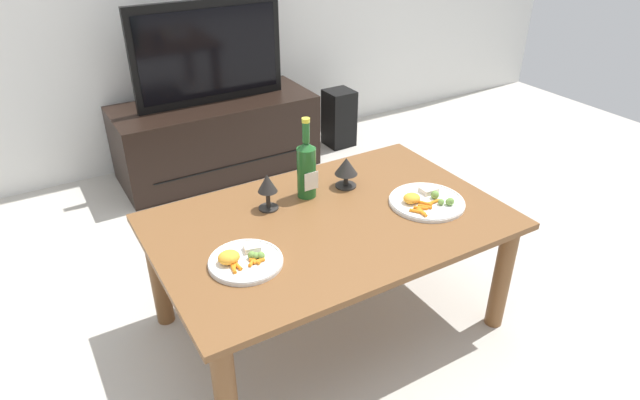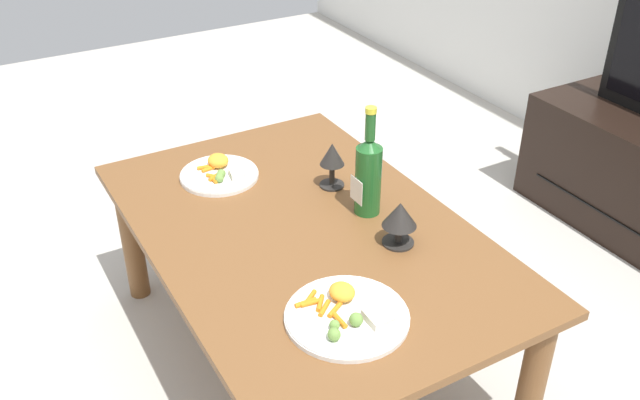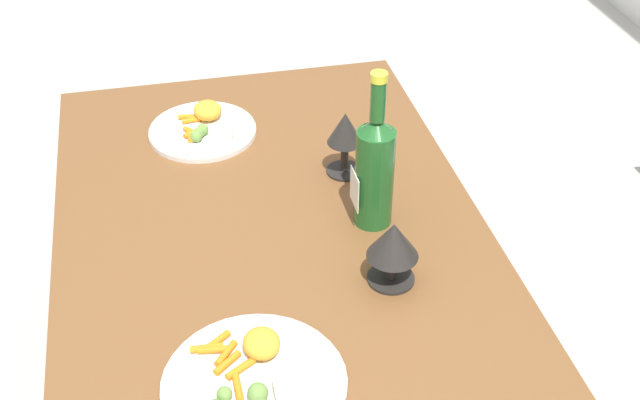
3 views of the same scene
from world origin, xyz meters
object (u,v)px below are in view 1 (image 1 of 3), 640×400
(wine_bottle, at_px, (306,167))
(goblet_left, at_px, (267,186))
(dinner_plate_right, at_px, (426,201))
(goblet_right, at_px, (346,168))
(tv_screen, at_px, (208,53))
(floor_speaker, at_px, (339,118))
(tv_stand, at_px, (217,137))
(dining_table, at_px, (330,236))
(dinner_plate_left, at_px, (244,260))

(wine_bottle, xyz_separation_m, goblet_left, (-0.18, -0.01, -0.03))
(dinner_plate_right, bearing_deg, goblet_right, 124.29)
(dinner_plate_right, bearing_deg, goblet_left, 152.73)
(tv_screen, bearing_deg, wine_bottle, -95.06)
(floor_speaker, height_order, wine_bottle, wine_bottle)
(goblet_left, bearing_deg, tv_stand, 77.78)
(wine_bottle, height_order, goblet_left, wine_bottle)
(dining_table, relative_size, tv_stand, 1.08)
(wine_bottle, distance_m, goblet_left, 0.18)
(goblet_left, distance_m, goblet_right, 0.35)
(wine_bottle, bearing_deg, dinner_plate_left, -143.86)
(floor_speaker, bearing_deg, wine_bottle, -127.88)
(dining_table, height_order, tv_screen, tv_screen)
(tv_screen, xyz_separation_m, goblet_right, (0.06, -1.36, -0.16))
(goblet_left, bearing_deg, goblet_right, 0.00)
(dining_table, distance_m, dinner_plate_right, 0.40)
(tv_stand, height_order, dinner_plate_right, dinner_plate_right)
(dining_table, height_order, dinner_plate_left, dinner_plate_left)
(goblet_right, bearing_deg, dinner_plate_left, -154.23)
(floor_speaker, bearing_deg, goblet_left, -132.19)
(dinner_plate_left, xyz_separation_m, dinner_plate_right, (0.77, -0.00, -0.00))
(dining_table, distance_m, tv_stand, 1.57)
(tv_stand, relative_size, goblet_right, 9.35)
(tv_screen, bearing_deg, tv_stand, 90.00)
(tv_screen, relative_size, goblet_right, 6.97)
(floor_speaker, relative_size, dinner_plate_right, 1.32)
(tv_stand, distance_m, dinner_plate_left, 1.75)
(wine_bottle, bearing_deg, tv_screen, 84.94)
(tv_stand, xyz_separation_m, goblet_right, (0.06, -1.36, 0.36))
(wine_bottle, xyz_separation_m, dinner_plate_left, (-0.40, -0.29, -0.11))
(tv_screen, relative_size, dinner_plate_left, 3.63)
(tv_screen, bearing_deg, floor_speaker, -2.84)
(tv_stand, distance_m, floor_speaker, 0.87)
(tv_stand, relative_size, wine_bottle, 3.65)
(dining_table, bearing_deg, goblet_right, 44.51)
(floor_speaker, height_order, goblet_right, goblet_right)
(goblet_right, distance_m, dinner_plate_left, 0.64)
(goblet_left, height_order, dinner_plate_left, goblet_left)
(dinner_plate_left, bearing_deg, goblet_left, 51.22)
(goblet_left, bearing_deg, tv_screen, 77.76)
(goblet_left, relative_size, dinner_plate_left, 0.59)
(floor_speaker, xyz_separation_m, goblet_left, (-1.16, -1.32, 0.40))
(floor_speaker, bearing_deg, dinner_plate_right, -111.97)
(tv_stand, distance_m, tv_screen, 0.52)
(goblet_right, relative_size, dinner_plate_left, 0.52)
(goblet_right, height_order, dinner_plate_left, goblet_right)
(wine_bottle, height_order, goblet_right, wine_bottle)
(dining_table, distance_m, goblet_left, 0.30)
(wine_bottle, relative_size, dinner_plate_right, 1.12)
(dining_table, height_order, tv_stand, dining_table)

